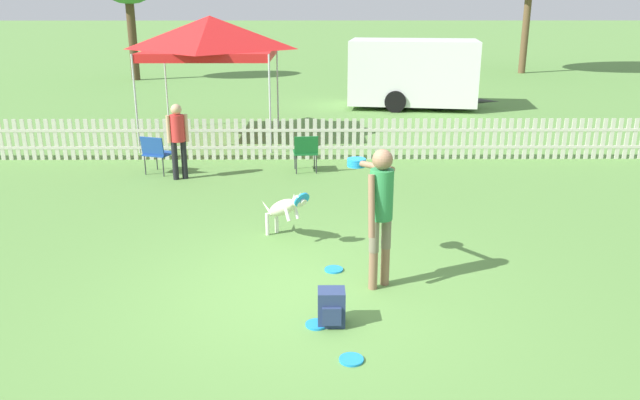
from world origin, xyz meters
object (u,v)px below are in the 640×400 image
(leaping_dog, at_px, (285,207))
(frisbee_near_dog, at_px, (351,360))
(equipment_trailer, at_px, (413,72))
(frisbee_midfield, at_px, (317,324))
(frisbee_near_handler, at_px, (334,269))
(backpack_on_grass, at_px, (331,307))
(canopy_tent_main, at_px, (210,37))
(spectator_standing, at_px, (178,135))
(folding_chair_blue_left, at_px, (156,151))
(folding_chair_center, at_px, (306,150))
(handler_person, at_px, (379,200))

(leaping_dog, bearing_deg, frisbee_near_dog, 65.82)
(equipment_trailer, bearing_deg, frisbee_midfield, -93.53)
(frisbee_near_handler, relative_size, backpack_on_grass, 0.60)
(backpack_on_grass, relative_size, equipment_trailer, 0.08)
(frisbee_near_dog, xyz_separation_m, canopy_tent_main, (-2.90, 10.36, 2.53))
(frisbee_near_handler, height_order, spectator_standing, spectator_standing)
(frisbee_near_handler, xyz_separation_m, spectator_standing, (-2.90, 4.45, 0.87))
(folding_chair_blue_left, xyz_separation_m, spectator_standing, (0.54, -0.37, 0.42))
(frisbee_near_dog, bearing_deg, backpack_on_grass, 103.57)
(folding_chair_blue_left, bearing_deg, spectator_standing, 164.86)
(frisbee_near_handler, relative_size, canopy_tent_main, 0.08)
(backpack_on_grass, xyz_separation_m, equipment_trailer, (3.05, 14.72, 0.96))
(folding_chair_center, distance_m, equipment_trailer, 9.06)
(handler_person, bearing_deg, backpack_on_grass, -158.39)
(frisbee_near_handler, relative_size, folding_chair_blue_left, 0.30)
(handler_person, bearing_deg, leaping_dog, 90.41)
(frisbee_near_handler, bearing_deg, frisbee_midfield, -98.94)
(folding_chair_blue_left, relative_size, folding_chair_center, 1.02)
(handler_person, bearing_deg, frisbee_near_dog, -141.16)
(handler_person, height_order, backpack_on_grass, handler_person)
(folding_chair_center, bearing_deg, frisbee_midfield, 85.92)
(frisbee_near_handler, distance_m, equipment_trailer, 13.68)
(frisbee_midfield, xyz_separation_m, spectator_standing, (-2.68, 5.91, 0.87))
(equipment_trailer, bearing_deg, frisbee_near_dog, -91.79)
(folding_chair_center, height_order, equipment_trailer, equipment_trailer)
(frisbee_midfield, bearing_deg, handler_person, 54.00)
(frisbee_near_dog, relative_size, folding_chair_blue_left, 0.30)
(handler_person, distance_m, frisbee_near_handler, 1.27)
(frisbee_near_handler, bearing_deg, backpack_on_grass, -92.75)
(leaping_dog, bearing_deg, equipment_trailer, -144.53)
(backpack_on_grass, bearing_deg, folding_chair_center, 93.27)
(folding_chair_blue_left, bearing_deg, equipment_trailer, -107.81)
(frisbee_near_handler, distance_m, frisbee_midfield, 1.47)
(frisbee_near_handler, bearing_deg, folding_chair_center, 95.00)
(frisbee_near_handler, xyz_separation_m, backpack_on_grass, (-0.07, -1.42, 0.19))
(folding_chair_center, height_order, canopy_tent_main, canopy_tent_main)
(spectator_standing, bearing_deg, folding_chair_center, 170.00)
(leaping_dog, height_order, canopy_tent_main, canopy_tent_main)
(frisbee_near_dog, xyz_separation_m, spectator_standing, (-3.01, 6.60, 0.87))
(leaping_dog, xyz_separation_m, frisbee_midfield, (0.45, -2.54, -0.50))
(frisbee_near_handler, relative_size, equipment_trailer, 0.05)
(frisbee_near_dog, bearing_deg, folding_chair_blue_left, 116.99)
(leaping_dog, xyz_separation_m, frisbee_near_dog, (0.79, -3.24, -0.50))
(frisbee_near_dog, xyz_separation_m, backpack_on_grass, (-0.18, 0.73, 0.19))
(frisbee_near_dog, xyz_separation_m, folding_chair_center, (-0.54, 7.09, 0.45))
(leaping_dog, xyz_separation_m, spectator_standing, (-2.23, 3.36, 0.38))
(handler_person, distance_m, leaping_dog, 2.02)
(frisbee_midfield, bearing_deg, folding_chair_center, 91.81)
(frisbee_near_handler, distance_m, canopy_tent_main, 9.03)
(leaping_dog, xyz_separation_m, folding_chair_center, (0.25, 3.85, -0.04))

